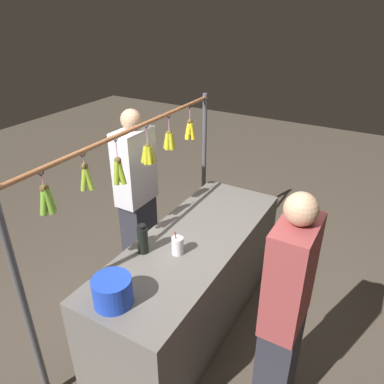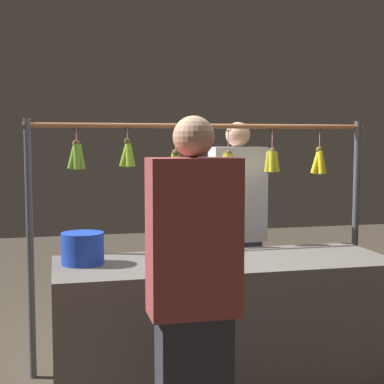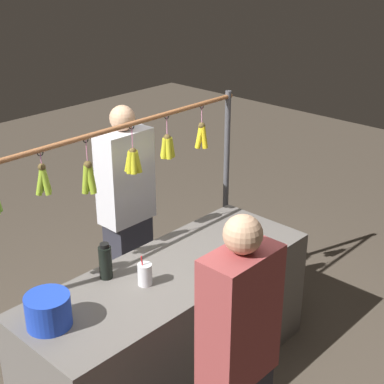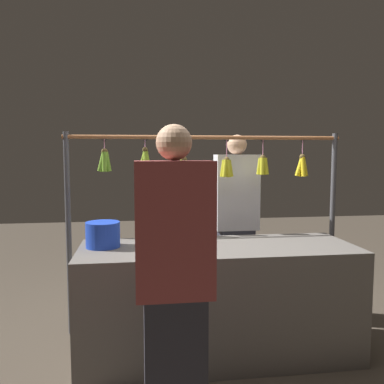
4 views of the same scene
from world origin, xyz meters
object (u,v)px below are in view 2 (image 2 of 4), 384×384
vendor_person (237,236)px  water_bottle (165,237)px  blue_bucket (83,248)px  customer_person (194,307)px  drink_cup (191,250)px

vendor_person → water_bottle: bearing=40.6°
blue_bucket → customer_person: bearing=114.4°
drink_cup → vendor_person: bearing=-124.5°
water_bottle → blue_bucket: (0.50, 0.15, -0.02)m
water_bottle → vendor_person: vendor_person is taller
vendor_person → customer_person: (0.72, 1.61, -0.02)m
water_bottle → blue_bucket: bearing=16.5°
drink_cup → vendor_person: (-0.53, -0.77, -0.06)m
water_bottle → blue_bucket: size_ratio=0.96×
vendor_person → customer_person: size_ratio=1.02×
water_bottle → drink_cup: water_bottle is taller
water_bottle → drink_cup: size_ratio=1.21×
drink_cup → vendor_person: 0.93m
blue_bucket → vendor_person: size_ratio=0.15×
customer_person → blue_bucket: bearing=-65.6°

